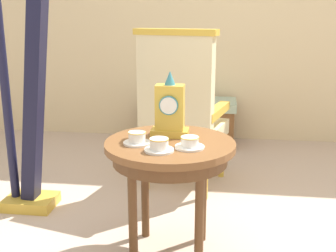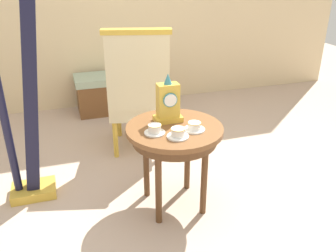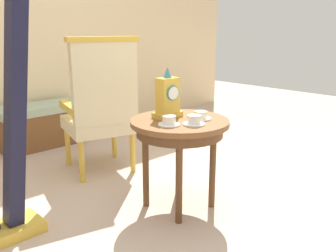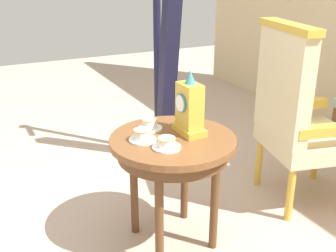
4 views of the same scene
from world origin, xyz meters
name	(u,v)px [view 2 (image 2 of 4)]	position (x,y,z in m)	size (l,w,h in m)	color
ground_plane	(177,203)	(0.00, 0.00, 0.00)	(10.00, 10.00, 0.00)	#BCA38E
side_table	(174,137)	(-0.02, 0.00, 0.54)	(0.65, 0.65, 0.62)	brown
teacup_left	(155,130)	(-0.18, -0.06, 0.65)	(0.13, 0.13, 0.06)	white
teacup_right	(178,133)	(-0.06, -0.15, 0.65)	(0.14, 0.14, 0.06)	white
teacup_center	(194,127)	(0.08, -0.09, 0.65)	(0.14, 0.14, 0.06)	white
mantel_clock	(168,103)	(-0.04, 0.10, 0.76)	(0.19, 0.11, 0.34)	gold
armchair	(139,90)	(-0.06, 0.88, 0.59)	(0.65, 0.65, 1.14)	beige
harp	(22,100)	(-0.97, 0.43, 0.77)	(0.40, 0.24, 1.88)	gold
window_bench	(115,92)	(-0.10, 1.95, 0.22)	(0.91, 0.40, 0.44)	#9EB299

